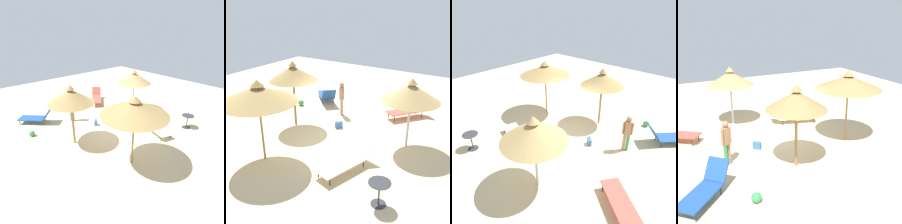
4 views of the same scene
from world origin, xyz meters
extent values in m
cube|color=beige|center=(0.00, 0.00, -0.05)|extent=(24.00, 24.00, 0.10)
cylinder|color=olive|center=(-2.48, 1.27, 1.24)|extent=(0.08, 0.08, 2.48)
cone|color=#997A47|center=(-2.48, 1.27, 2.45)|extent=(2.60, 2.60, 0.54)
cone|color=#997A47|center=(-2.48, 1.27, 2.82)|extent=(0.47, 0.47, 0.22)
cylinder|color=#B2B2B7|center=(1.12, -2.63, 1.08)|extent=(0.09, 0.09, 2.15)
cone|color=tan|center=(1.12, -2.63, 2.19)|extent=(2.13, 2.13, 0.65)
cone|color=tan|center=(1.12, -2.63, 2.62)|extent=(0.38, 0.38, 0.22)
cylinder|color=olive|center=(0.35, 2.26, 1.22)|extent=(0.11, 0.11, 2.43)
cone|color=#997A47|center=(0.35, 2.26, 2.38)|extent=(2.05, 2.05, 0.63)
cone|color=#997A47|center=(0.35, 2.26, 2.79)|extent=(0.37, 0.37, 0.22)
cube|color=#CC4C3F|center=(3.71, -1.62, 0.35)|extent=(1.81, 1.58, 0.05)
cylinder|color=#2D2D33|center=(2.95, -1.38, 0.16)|extent=(0.04, 0.04, 0.32)
cylinder|color=#2D2D33|center=(3.27, -0.96, 0.16)|extent=(0.04, 0.04, 0.32)
cylinder|color=#2D2D33|center=(4.14, -2.28, 0.16)|extent=(0.04, 0.04, 0.32)
cylinder|color=#2D2D33|center=(4.46, -1.86, 0.16)|extent=(0.04, 0.04, 0.32)
cube|color=#CC4C3F|center=(4.54, -2.24, 0.61)|extent=(0.65, 0.71, 0.51)
cube|color=silver|center=(-1.68, -1.45, 0.28)|extent=(1.89, 1.13, 0.05)
cylinder|color=#2D2D33|center=(-2.48, -1.53, 0.13)|extent=(0.04, 0.04, 0.25)
cylinder|color=#2D2D33|center=(-2.33, -0.97, 0.13)|extent=(0.04, 0.04, 0.25)
cylinder|color=#2D2D33|center=(-1.04, -1.92, 0.13)|extent=(0.04, 0.04, 0.25)
cylinder|color=#2D2D33|center=(-0.89, -1.37, 0.13)|extent=(0.04, 0.04, 0.25)
cube|color=silver|center=(-0.64, -1.74, 0.50)|extent=(0.60, 0.77, 0.43)
cube|color=#1E478C|center=(3.75, 3.00, 0.29)|extent=(1.54, 1.54, 0.05)
cylinder|color=#2D2D33|center=(3.97, 3.64, 0.13)|extent=(0.04, 0.04, 0.26)
cylinder|color=#2D2D33|center=(4.39, 3.23, 0.13)|extent=(0.04, 0.04, 0.26)
cylinder|color=#2D2D33|center=(3.10, 2.76, 0.13)|extent=(0.04, 0.04, 0.26)
cylinder|color=#2D2D33|center=(3.52, 2.35, 0.13)|extent=(0.04, 0.04, 0.26)
cube|color=#1E478C|center=(3.08, 2.33, 0.61)|extent=(0.81, 0.81, 0.62)
cylinder|color=#A57554|center=(2.36, 1.10, 0.40)|extent=(0.13, 0.13, 0.81)
cylinder|color=#338C4C|center=(2.49, 1.17, 0.40)|extent=(0.13, 0.13, 0.81)
cube|color=#A57554|center=(2.43, 1.13, 1.11)|extent=(0.32, 0.31, 0.61)
sphere|color=#A57554|center=(2.43, 1.13, 1.52)|extent=(0.22, 0.22, 0.22)
cylinder|color=#A57554|center=(2.27, 1.05, 1.08)|extent=(0.09, 0.09, 0.56)
cylinder|color=#A57554|center=(2.58, 1.21, 1.08)|extent=(0.09, 0.09, 0.56)
cube|color=#336699|center=(1.08, 0.43, 0.15)|extent=(0.34, 0.32, 0.29)
torus|color=#336699|center=(1.08, 0.43, 0.34)|extent=(0.19, 0.17, 0.23)
cylinder|color=#2D2D33|center=(-2.44, -3.15, 0.73)|extent=(0.64, 0.64, 0.02)
cylinder|color=#2D2D33|center=(-2.44, -3.15, 0.36)|extent=(0.05, 0.05, 0.72)
cylinder|color=#2D2D33|center=(-2.44, -3.15, 0.01)|extent=(0.45, 0.45, 0.02)
sphere|color=#338C4C|center=(2.30, 3.59, 0.15)|extent=(0.30, 0.30, 0.30)
camera|label=1|loc=(-6.77, 6.14, 5.27)|focal=31.07mm
camera|label=2|loc=(-8.35, -5.63, 5.43)|focal=45.33mm
camera|label=3|loc=(5.38, -5.99, 5.73)|focal=34.24mm
camera|label=4|loc=(4.67, 10.31, 5.14)|focal=47.62mm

